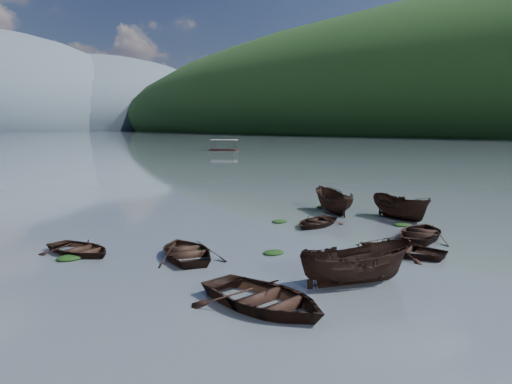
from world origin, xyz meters
TOP-DOWN VIEW (x-y plane):
  - ground_plane at (0.00, 0.00)m, footprint 2400.00×2400.00m
  - right_hill_far at (460.00, 220.00)m, footprint 520.00×1200.00m
  - haze_mtn_d at (320.00, 900.00)m, footprint 520.00×520.00m
  - rowboat_0 at (-8.77, 0.58)m, footprint 4.10×5.38m
  - rowboat_1 at (-7.43, 7.86)m, footprint 4.45×5.24m
  - rowboat_2 at (-4.38, 0.34)m, footprint 5.05×3.28m
  - rowboat_3 at (0.77, 1.97)m, footprint 3.99×4.77m
  - rowboat_4 at (4.63, 3.35)m, footprint 5.45×4.84m
  - rowboat_5 at (8.39, 7.36)m, footprint 2.75×5.11m
  - rowboat_6 at (-11.10, 11.54)m, footprint 3.75×4.52m
  - rowboat_7 at (2.53, 9.32)m, footprint 4.51×3.80m
  - rowboat_8 at (6.78, 11.85)m, footprint 3.68×5.11m
  - weed_clump_0 at (-3.48, 2.81)m, footprint 1.11×0.91m
  - weed_clump_1 at (-6.57, 7.98)m, footprint 1.01×0.80m
  - weed_clump_3 at (1.48, 11.49)m, footprint 1.03×0.87m
  - weed_clump_4 at (6.63, 6.01)m, footprint 1.16×0.92m
  - weed_clump_5 at (-11.83, 10.79)m, footprint 1.18×0.96m
  - weed_clump_6 at (-3.90, 5.78)m, footprint 1.06×0.88m
  - weed_clump_7 at (7.86, 13.78)m, footprint 1.13×0.90m
  - pontoon_right at (53.05, 91.36)m, footprint 6.39×7.26m

SIDE VIEW (x-z plane):
  - ground_plane at x=0.00m, z-range 0.00..0.00m
  - right_hill_far at x=460.00m, z-range -95.00..95.00m
  - haze_mtn_d at x=320.00m, z-range -110.00..110.00m
  - rowboat_0 at x=-8.77m, z-range -0.52..0.52m
  - rowboat_1 at x=-7.43m, z-range -0.46..0.46m
  - rowboat_2 at x=-4.38m, z-range -0.91..0.91m
  - rowboat_3 at x=0.77m, z-range -0.42..0.42m
  - rowboat_4 at x=4.63m, z-range -0.47..0.47m
  - rowboat_5 at x=8.39m, z-range -0.94..0.94m
  - rowboat_6 at x=-11.10m, z-range -0.41..0.41m
  - rowboat_7 at x=2.53m, z-range -0.40..0.40m
  - rowboat_8 at x=6.78m, z-range -0.93..0.93m
  - weed_clump_0 at x=-3.48m, z-range -0.12..0.12m
  - weed_clump_1 at x=-6.57m, z-range -0.11..0.11m
  - weed_clump_3 at x=1.48m, z-range -0.11..0.11m
  - weed_clump_4 at x=6.63m, z-range -0.12..0.12m
  - weed_clump_5 at x=-11.83m, z-range -0.13..0.13m
  - weed_clump_6 at x=-3.90m, z-range -0.11..0.11m
  - weed_clump_7 at x=7.86m, z-range -0.12..0.12m
  - pontoon_right at x=53.05m, z-range -1.32..1.32m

